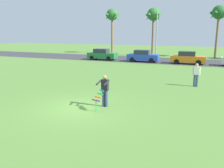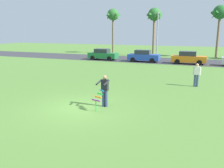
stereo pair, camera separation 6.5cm
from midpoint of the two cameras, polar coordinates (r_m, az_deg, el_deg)
The scene contains 12 objects.
ground_plane at distance 12.72m, azimuth -7.99°, elevation -5.82°, with size 120.00×120.00×0.00m, color #568438.
road_strip at distance 34.29m, azimuth 11.82°, elevation 5.59°, with size 120.00×8.00×0.01m, color #38383D.
person_kite_flyer at distance 12.61m, azimuth -1.91°, elevation -1.37°, with size 0.56×0.67×1.73m.
kite_held at distance 12.06m, azimuth -3.55°, elevation -3.29°, with size 0.53×0.70×1.05m.
parked_car_green at distance 34.38m, azimuth -2.45°, elevation 7.15°, with size 4.23×1.89×1.60m.
parked_car_blue at distance 32.33m, azimuth 7.43°, elevation 6.72°, with size 4.26×1.95×1.60m.
parked_car_orange at distance 31.36m, azimuth 17.82°, elevation 6.05°, with size 4.20×1.84×1.60m.
palm_tree_left_near at distance 44.61m, azimuth -0.00°, elevation 16.04°, with size 2.58×2.71×8.11m.
palm_tree_right_near at distance 40.25m, azimuth 9.99°, elevation 15.85°, with size 2.58×2.71×7.81m.
palm_tree_centre_far at distance 40.72m, azimuth 24.44°, elevation 15.10°, with size 2.58×2.71×7.95m.
streetlight_pole at distance 38.97m, azimuth 10.74°, elevation 12.32°, with size 0.24×1.65×7.00m.
person_walker_near at distance 18.40m, azimuth 19.62°, elevation 2.27°, with size 0.57×0.25×1.73m.
Camera 1 is at (6.12, -10.41, 3.97)m, focal length 37.75 mm.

